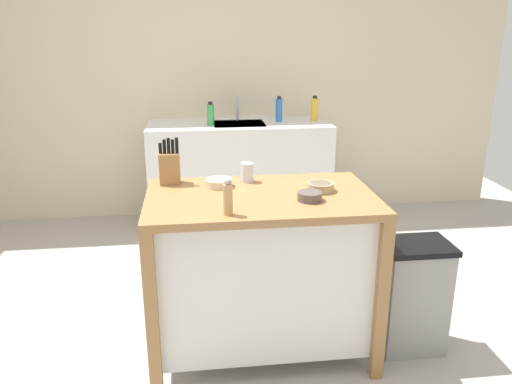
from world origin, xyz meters
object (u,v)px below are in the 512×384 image
at_px(bowl_stoneware_deep, 310,196).
at_px(trash_bin, 412,296).
at_px(bottle_hand_soap, 211,115).
at_px(bottle_spray_cleaner, 279,110).
at_px(pepper_grinder, 228,198).
at_px(bottle_dish_soap, 314,109).
at_px(kitchen_island, 261,265).
at_px(bowl_ceramic_small, 320,186).
at_px(drinking_cup, 247,172).
at_px(sink_faucet, 237,108).
at_px(knife_block, 170,167).
at_px(bowl_ceramic_wide, 219,183).

xyz_separation_m(bowl_stoneware_deep, trash_bin, (0.60, 0.02, -0.61)).
relative_size(bottle_hand_soap, bottle_spray_cleaner, 0.91).
distance_m(pepper_grinder, trash_bin, 1.22).
bearing_deg(bottle_dish_soap, bottle_hand_soap, -172.15).
distance_m(kitchen_island, bowl_ceramic_small, 0.53).
bearing_deg(drinking_cup, bottle_spray_cleaner, 74.86).
relative_size(trash_bin, bottle_spray_cleaner, 2.84).
relative_size(sink_faucet, bottle_hand_soap, 1.09).
bearing_deg(bottle_hand_soap, knife_block, -100.15).
xyz_separation_m(knife_block, bottle_spray_cleaner, (0.89, 1.71, 0.03)).
distance_m(trash_bin, bottle_spray_cleaner, 2.22).
relative_size(kitchen_island, drinking_cup, 11.10).
distance_m(bowl_stoneware_deep, bottle_spray_cleaner, 2.10).
bearing_deg(pepper_grinder, bowl_stoneware_deep, 19.82).
relative_size(kitchen_island, bottle_dish_soap, 5.30).
distance_m(drinking_cup, sink_faucet, 1.84).
distance_m(bowl_ceramic_wide, bottle_spray_cleaner, 1.91).
xyz_separation_m(bowl_stoneware_deep, bottle_spray_cleaner, (0.20, 2.09, 0.10)).
relative_size(drinking_cup, bottle_spray_cleaner, 0.48).
height_order(bowl_ceramic_wide, drinking_cup, drinking_cup).
bearing_deg(sink_faucet, kitchen_island, -91.82).
bearing_deg(bottle_hand_soap, kitchen_island, -84.42).
xyz_separation_m(bowl_stoneware_deep, drinking_cup, (-0.27, 0.36, 0.03)).
xyz_separation_m(trash_bin, sink_faucet, (-0.76, 2.17, 0.71)).
distance_m(bowl_ceramic_wide, bottle_dish_soap, 2.05).
distance_m(bowl_stoneware_deep, sink_faucet, 2.20).
bearing_deg(pepper_grinder, trash_bin, 9.69).
distance_m(kitchen_island, pepper_grinder, 0.58).
relative_size(trash_bin, bottle_hand_soap, 3.11).
distance_m(trash_bin, sink_faucet, 2.41).
relative_size(bowl_stoneware_deep, bottle_hand_soap, 0.60).
height_order(sink_faucet, bottle_hand_soap, sink_faucet).
bearing_deg(knife_block, bottle_spray_cleaner, 62.57).
bearing_deg(bottle_hand_soap, pepper_grinder, -90.17).
xyz_separation_m(bowl_ceramic_small, pepper_grinder, (-0.50, -0.29, 0.06)).
bearing_deg(bottle_spray_cleaner, bowl_stoneware_deep, -95.36).
height_order(kitchen_island, bottle_dish_soap, bottle_dish_soap).
relative_size(bowl_ceramic_small, sink_faucet, 0.64).
xyz_separation_m(bowl_ceramic_wide, bottle_dish_soap, (0.95, 1.81, 0.10)).
relative_size(bowl_ceramic_wide, drinking_cup, 1.36).
height_order(trash_bin, bottle_dish_soap, bottle_dish_soap).
bearing_deg(bowl_stoneware_deep, bottle_dish_soap, 76.16).
bearing_deg(bowl_ceramic_small, drinking_cup, 149.28).
xyz_separation_m(bowl_ceramic_small, drinking_cup, (-0.36, 0.21, 0.03)).
bearing_deg(bottle_dish_soap, trash_bin, -87.72).
bearing_deg(drinking_cup, pepper_grinder, -105.63).
bearing_deg(bowl_ceramic_wide, trash_bin, -14.16).
xyz_separation_m(bottle_hand_soap, bottle_dish_soap, (0.92, 0.13, 0.01)).
xyz_separation_m(bowl_stoneware_deep, pepper_grinder, (-0.41, -0.15, 0.06)).
relative_size(kitchen_island, bottle_hand_soap, 5.78).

